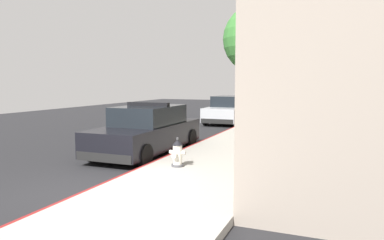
{
  "coord_description": "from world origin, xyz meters",
  "views": [
    {
      "loc": [
        4.57,
        -6.03,
        2.33
      ],
      "look_at": [
        -0.17,
        5.74,
        1.0
      ],
      "focal_mm": 33.58,
      "sensor_mm": 36.0,
      "label": 1
    }
  ],
  "objects_px": {
    "police_cruiser": "(148,131)",
    "fire_hydrant": "(177,153)",
    "street_tree": "(257,39)",
    "parked_car_silver_ahead": "(230,110)",
    "parked_car_dark_far": "(267,101)"
  },
  "relations": [
    {
      "from": "fire_hydrant",
      "to": "street_tree",
      "type": "distance_m",
      "value": 9.71
    },
    {
      "from": "street_tree",
      "to": "police_cruiser",
      "type": "bearing_deg",
      "value": -107.16
    },
    {
      "from": "parked_car_silver_ahead",
      "to": "police_cruiser",
      "type": "bearing_deg",
      "value": -90.02
    },
    {
      "from": "parked_car_silver_ahead",
      "to": "fire_hydrant",
      "type": "distance_m",
      "value": 11.95
    },
    {
      "from": "police_cruiser",
      "to": "street_tree",
      "type": "distance_m",
      "value": 8.09
    },
    {
      "from": "fire_hydrant",
      "to": "police_cruiser",
      "type": "bearing_deg",
      "value": 134.73
    },
    {
      "from": "parked_car_silver_ahead",
      "to": "street_tree",
      "type": "height_order",
      "value": "street_tree"
    },
    {
      "from": "parked_car_dark_far",
      "to": "fire_hydrant",
      "type": "relative_size",
      "value": 6.37
    },
    {
      "from": "street_tree",
      "to": "parked_car_silver_ahead",
      "type": "bearing_deg",
      "value": 126.5
    },
    {
      "from": "parked_car_silver_ahead",
      "to": "parked_car_dark_far",
      "type": "bearing_deg",
      "value": 89.05
    },
    {
      "from": "fire_hydrant",
      "to": "street_tree",
      "type": "height_order",
      "value": "street_tree"
    },
    {
      "from": "police_cruiser",
      "to": "fire_hydrant",
      "type": "height_order",
      "value": "police_cruiser"
    },
    {
      "from": "parked_car_silver_ahead",
      "to": "fire_hydrant",
      "type": "height_order",
      "value": "parked_car_silver_ahead"
    },
    {
      "from": "police_cruiser",
      "to": "street_tree",
      "type": "xyz_separation_m",
      "value": [
        2.13,
        6.91,
        3.62
      ]
    },
    {
      "from": "police_cruiser",
      "to": "parked_car_dark_far",
      "type": "relative_size",
      "value": 1.0
    }
  ]
}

